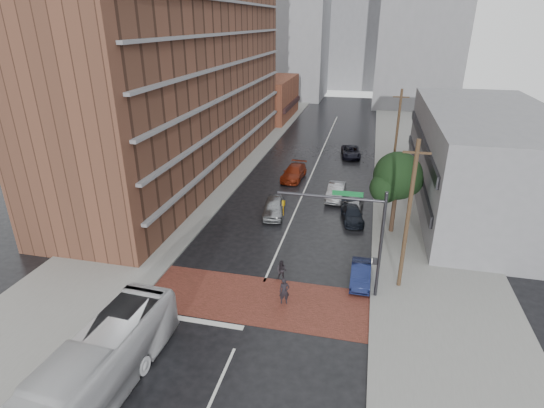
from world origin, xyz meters
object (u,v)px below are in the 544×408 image
Objects in this scene: car_travel_b at (336,192)px; suv_travel at (351,152)px; car_travel_a at (274,207)px; car_parked_near at (361,274)px; pedestrian_a at (284,291)px; car_travel_c at (294,172)px; car_parked_far at (354,203)px; car_parked_mid at (352,214)px; transit_bus at (90,377)px; pedestrian_b at (282,271)px.

suv_travel is at bearing 90.11° from car_travel_b.
car_travel_a reaches higher than car_parked_near.
car_parked_near is at bearing 18.84° from pedestrian_a.
car_travel_c is 1.25× the size of car_parked_far.
car_travel_b reaches higher than car_parked_mid.
pedestrian_a reaches higher than car_parked_near.
car_parked_near is at bearing -81.16° from car_parked_far.
transit_bus is at bearing -145.12° from pedestrian_a.
car_travel_b is 1.22× the size of car_parked_near.
pedestrian_b is 0.37× the size of car_parked_far.
transit_bus is at bearing -104.98° from car_travel_b.
suv_travel is at bearing 82.94° from car_parked_mid.
transit_bus is 11.66m from pedestrian_a.
car_parked_mid is 1.02× the size of car_parked_far.
pedestrian_a reaches higher than suv_travel.
car_parked_mid is (10.35, 22.36, -0.98)m from transit_bus.
car_parked_mid is at bearing -93.69° from suv_travel.
car_parked_mid is at bearing -49.52° from car_travel_c.
car_parked_mid is at bearing -66.05° from car_travel_b.
transit_bus reaches higher than suv_travel.
car_travel_a is at bearing 110.48° from pedestrian_b.
car_parked_far is (-1.10, 12.00, 0.09)m from car_parked_near.
car_travel_c is 9.84m from car_parked_far.
car_travel_a is 9.85m from car_travel_c.
car_travel_b reaches higher than car_travel_c.
pedestrian_a is at bearing -98.85° from car_parked_far.
pedestrian_b is at bearing -102.86° from suv_travel.
car_parked_near is (11.45, 12.79, -0.98)m from transit_bus.
car_travel_a is 7.53m from car_parked_far.
car_travel_a reaches higher than car_travel_b.
suv_travel is at bearing 97.93° from car_parked_far.
car_parked_far is (1.86, -2.29, -0.05)m from car_travel_b.
pedestrian_b is at bearing -95.88° from car_travel_b.
car_travel_a is 6.98m from car_parked_mid.
car_parked_far reaches higher than car_parked_mid.
car_parked_mid is (4.09, 10.57, -0.14)m from pedestrian_b.
pedestrian_a is 0.36× the size of suv_travel.
car_parked_near is (2.38, -28.86, -0.07)m from suv_travel.
car_parked_near is (8.06, -9.14, -0.16)m from car_travel_a.
transit_bus is 7.57× the size of pedestrian_b.
car_travel_c is (-5.07, 4.70, -0.00)m from car_travel_b.
pedestrian_b is 0.33× the size of car_travel_b.
transit_bus is 28.39m from car_travel_b.
car_travel_a is 0.99× the size of car_travel_b.
pedestrian_a is 22.71m from car_travel_c.
pedestrian_a is 0.39× the size of car_travel_b.
pedestrian_b is (-0.68, 2.44, -0.13)m from pedestrian_a.
car_travel_a is at bearing 172.74° from car_parked_mid.
car_parked_far is at bearing 77.20° from pedestrian_b.
car_parked_near is at bearing -94.28° from car_parked_mid.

